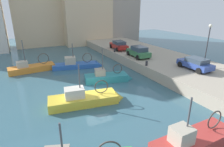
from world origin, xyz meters
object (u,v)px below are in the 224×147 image
object	(u,v)px
fishing_boat_teal	(109,80)
parked_car_blue	(195,63)
fishing_boat_orange	(35,70)
mooring_bollard_mid	(115,50)
parked_car_red	(119,45)
fishing_boat_blue	(78,66)
quay_streetlamp	(208,39)
fishing_boat_red	(197,144)
mooring_bollard_south	(147,63)
fishing_boat_yellow	(88,102)
parked_car_green	(139,52)

from	to	relation	value
fishing_boat_teal	parked_car_blue	distance (m)	9.74
fishing_boat_teal	fishing_boat_orange	xyz separation A→B (m)	(-6.98, 7.48, 0.01)
mooring_bollard_mid	parked_car_red	bearing A→B (deg)	41.88
fishing_boat_blue	fishing_boat_teal	bearing A→B (deg)	-75.81
fishing_boat_orange	mooring_bollard_mid	world-z (taller)	fishing_boat_orange
parked_car_red	quay_streetlamp	size ratio (longest dim) A/B	0.86
fishing_boat_red	mooring_bollard_south	distance (m)	12.20
fishing_boat_yellow	mooring_bollard_south	distance (m)	9.40
fishing_boat_blue	quay_streetlamp	bearing A→B (deg)	-39.97
mooring_bollard_south	mooring_bollard_mid	distance (m)	8.00
fishing_boat_red	parked_car_blue	distance (m)	11.61
parked_car_green	fishing_boat_red	bearing A→B (deg)	-112.53
fishing_boat_yellow	mooring_bollard_mid	size ratio (longest dim) A/B	12.17
fishing_boat_yellow	parked_car_red	bearing A→B (deg)	51.24
fishing_boat_teal	parked_car_red	world-z (taller)	fishing_boat_teal
parked_car_red	fishing_boat_red	bearing A→B (deg)	-106.76
fishing_boat_teal	parked_car_green	xyz separation A→B (m)	(6.23, 3.33, 1.87)
parked_car_green	mooring_bollard_mid	size ratio (longest dim) A/B	7.18
parked_car_blue	mooring_bollard_mid	distance (m)	12.25
parked_car_red	mooring_bollard_south	bearing A→B (deg)	-98.73
mooring_bollard_south	parked_car_blue	bearing A→B (deg)	-42.70
fishing_boat_orange	mooring_bollard_mid	size ratio (longest dim) A/B	11.62
fishing_boat_orange	parked_car_red	size ratio (longest dim) A/B	1.54
fishing_boat_blue	mooring_bollard_south	bearing A→B (deg)	-46.32
fishing_boat_red	parked_car_red	size ratio (longest dim) A/B	1.51
fishing_boat_red	parked_car_green	world-z (taller)	fishing_boat_red
fishing_boat_red	fishing_boat_yellow	bearing A→B (deg)	116.75
parked_car_red	parked_car_green	size ratio (longest dim) A/B	1.05
fishing_boat_blue	fishing_boat_orange	bearing A→B (deg)	167.06
parked_car_red	parked_car_blue	distance (m)	13.12
fishing_boat_teal	mooring_bollard_mid	xyz separation A→B (m)	(4.78, 7.58, 1.38)
mooring_bollard_mid	parked_car_green	bearing A→B (deg)	-71.10
fishing_boat_blue	fishing_boat_red	bearing A→B (deg)	-84.80
fishing_boat_red	parked_car_green	xyz separation A→B (m)	(6.19, 14.92, 1.85)
fishing_boat_red	mooring_bollard_mid	distance (m)	19.79
parked_car_blue	parked_car_red	bearing A→B (deg)	100.90
mooring_bollard_south	quay_streetlamp	world-z (taller)	quay_streetlamp
fishing_boat_red	mooring_bollard_mid	xyz separation A→B (m)	(4.73, 19.16, 1.36)
fishing_boat_orange	parked_car_green	xyz separation A→B (m)	(13.21, -4.14, 1.86)
fishing_boat_yellow	mooring_bollard_mid	xyz separation A→B (m)	(8.69, 11.32, 1.36)
fishing_boat_teal	fishing_boat_yellow	size ratio (longest dim) A/B	0.85
fishing_boat_orange	fishing_boat_red	bearing A→B (deg)	-69.76
fishing_boat_blue	parked_car_red	distance (m)	8.40
fishing_boat_yellow	fishing_boat_red	bearing A→B (deg)	-63.25
fishing_boat_blue	parked_car_green	size ratio (longest dim) A/B	1.75
fishing_boat_orange	parked_car_green	size ratio (longest dim) A/B	1.62
quay_streetlamp	fishing_boat_teal	bearing A→B (deg)	159.83
fishing_boat_orange	parked_car_green	world-z (taller)	fishing_boat_orange
parked_car_green	mooring_bollard_south	world-z (taller)	parked_car_green
fishing_boat_yellow	quay_streetlamp	xyz separation A→B (m)	(14.34, -0.09, 4.34)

